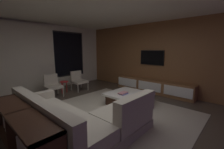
{
  "coord_description": "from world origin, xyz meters",
  "views": [
    {
      "loc": [
        -2.37,
        -2.51,
        1.67
      ],
      "look_at": [
        0.76,
        0.38,
        0.94
      ],
      "focal_mm": 23.35,
      "sensor_mm": 36.0,
      "label": 1
    }
  ],
  "objects": [
    {
      "name": "sectional_couch",
      "position": [
        -0.87,
        -0.15,
        0.29
      ],
      "size": [
        1.98,
        2.5,
        0.82
      ],
      "color": "#A49C8C",
      "rests_on": "floor"
    },
    {
      "name": "media_wall",
      "position": [
        3.06,
        0.0,
        1.35
      ],
      "size": [
        0.12,
        7.8,
        2.7
      ],
      "color": "brown",
      "rests_on": "floor"
    },
    {
      "name": "accent_chair_by_curtain",
      "position": [
        -0.07,
        2.52,
        0.43
      ],
      "size": [
        0.59,
        0.61,
        0.78
      ],
      "color": "#B2ADA0",
      "rests_on": "floor"
    },
    {
      "name": "side_stool",
      "position": [
        0.4,
        2.56,
        0.37
      ],
      "size": [
        0.32,
        0.32,
        0.46
      ],
      "color": "red",
      "rests_on": "floor"
    },
    {
      "name": "book_stack_on_coffee_table",
      "position": [
        0.92,
        0.07,
        0.39
      ],
      "size": [
        0.3,
        0.19,
        0.05
      ],
      "color": "#7C7BC8",
      "rests_on": "coffee_table"
    },
    {
      "name": "accent_chair_near_window",
      "position": [
        1.03,
        2.52,
        0.43
      ],
      "size": [
        0.55,
        0.57,
        0.78
      ],
      "color": "#B2ADA0",
      "rests_on": "floor"
    },
    {
      "name": "media_console",
      "position": [
        2.77,
        0.05,
        0.25
      ],
      "size": [
        0.46,
        3.1,
        0.52
      ],
      "color": "brown",
      "rests_on": "floor"
    },
    {
      "name": "area_rug",
      "position": [
        0.35,
        -0.1,
        0.01
      ],
      "size": [
        3.2,
        3.8,
        0.01
      ],
      "primitive_type": "cube",
      "color": "#ADA391",
      "rests_on": "floor"
    },
    {
      "name": "back_wall_with_window",
      "position": [
        -0.06,
        3.62,
        1.34
      ],
      "size": [
        6.6,
        0.3,
        2.7
      ],
      "color": "silver",
      "rests_on": "floor"
    },
    {
      "name": "ceiling",
      "position": [
        0.0,
        0.0,
        2.7
      ],
      "size": [
        8.2,
        8.2,
        0.0
      ],
      "primitive_type": "plane",
      "color": "silver"
    },
    {
      "name": "floor",
      "position": [
        0.0,
        0.0,
        0.0
      ],
      "size": [
        9.2,
        9.2,
        0.0
      ],
      "primitive_type": "plane",
      "color": "#473D33"
    },
    {
      "name": "console_table_behind_couch",
      "position": [
        -1.79,
        -0.02,
        0.42
      ],
      "size": [
        0.4,
        2.1,
        0.74
      ],
      "color": "#382015",
      "rests_on": "floor"
    },
    {
      "name": "coffee_table",
      "position": [
        1.1,
        -0.0,
        0.19
      ],
      "size": [
        1.16,
        1.16,
        0.36
      ],
      "color": "#382015",
      "rests_on": "floor"
    },
    {
      "name": "mounted_tv",
      "position": [
        2.95,
        0.25,
        1.35
      ],
      "size": [
        0.05,
        0.98,
        0.57
      ],
      "color": "black"
    }
  ]
}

